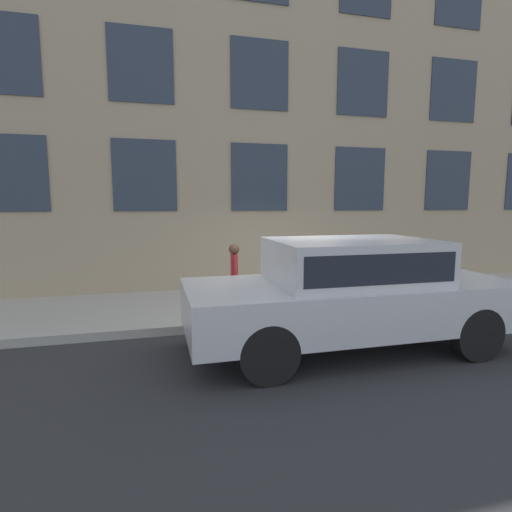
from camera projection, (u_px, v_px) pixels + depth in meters
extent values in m
plane|color=#2D2D30|center=(300.00, 325.00, 7.79)|extent=(80.00, 80.00, 0.00)
cube|color=#B2ADA3|center=(277.00, 302.00, 9.29)|extent=(3.14, 60.00, 0.16)
cube|color=tan|center=(258.00, 94.00, 10.28)|extent=(0.30, 40.00, 10.36)
cube|color=#2D3847|center=(448.00, 181.00, 11.81)|extent=(0.03, 1.51, 1.72)
cube|color=#2D3847|center=(360.00, 179.00, 11.10)|extent=(0.03, 1.51, 1.72)
cube|color=#2D3847|center=(260.00, 177.00, 10.39)|extent=(0.03, 1.51, 1.72)
cube|color=#2D3847|center=(145.00, 175.00, 9.68)|extent=(0.03, 1.51, 1.72)
cube|color=#2D3847|center=(12.00, 173.00, 8.97)|extent=(0.03, 1.51, 1.72)
cube|color=#2D3847|center=(454.00, 90.00, 11.48)|extent=(0.03, 1.51, 1.72)
cube|color=#2D3847|center=(363.00, 83.00, 10.77)|extent=(0.03, 1.51, 1.72)
cube|color=#2D3847|center=(260.00, 74.00, 10.06)|extent=(0.03, 1.51, 1.72)
cube|color=#2D3847|center=(141.00, 65.00, 9.35)|extent=(0.03, 1.51, 1.72)
cube|color=#2D3847|center=(2.00, 53.00, 8.64)|extent=(0.03, 1.51, 1.72)
cylinder|color=#2D7260|center=(278.00, 312.00, 8.10)|extent=(0.36, 0.36, 0.04)
cylinder|color=#2D7260|center=(278.00, 296.00, 8.06)|extent=(0.26, 0.26, 0.71)
sphere|color=#2C5D50|center=(279.00, 279.00, 8.01)|extent=(0.28, 0.28, 0.28)
cylinder|color=black|center=(279.00, 274.00, 8.00)|extent=(0.09, 0.09, 0.11)
cylinder|color=#2D7260|center=(287.00, 291.00, 8.09)|extent=(0.09, 0.10, 0.09)
cylinder|color=#2D7260|center=(270.00, 292.00, 8.00)|extent=(0.09, 0.10, 0.09)
cylinder|color=#232328|center=(235.00, 294.00, 8.30)|extent=(0.10, 0.10, 0.66)
cylinder|color=#232328|center=(234.00, 293.00, 8.44)|extent=(0.10, 0.10, 0.66)
cube|color=red|center=(234.00, 266.00, 8.29)|extent=(0.18, 0.12, 0.50)
cylinder|color=red|center=(235.00, 267.00, 8.17)|extent=(0.08, 0.08, 0.47)
cylinder|color=red|center=(233.00, 265.00, 8.42)|extent=(0.08, 0.08, 0.47)
sphere|color=brown|center=(234.00, 249.00, 8.25)|extent=(0.22, 0.22, 0.22)
cylinder|color=black|center=(269.00, 354.00, 5.22)|extent=(0.24, 0.82, 0.82)
cylinder|color=black|center=(240.00, 317.00, 6.94)|extent=(0.24, 0.82, 0.82)
cylinder|color=black|center=(477.00, 334.00, 6.02)|extent=(0.24, 0.82, 0.82)
cylinder|color=black|center=(405.00, 305.00, 7.74)|extent=(0.24, 0.82, 0.82)
cube|color=silver|center=(351.00, 303.00, 6.43)|extent=(2.03, 5.28, 0.71)
cube|color=silver|center=(352.00, 261.00, 6.35)|extent=(1.79, 2.54, 0.68)
cube|color=#1E232D|center=(352.00, 261.00, 6.35)|extent=(1.80, 2.33, 0.43)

